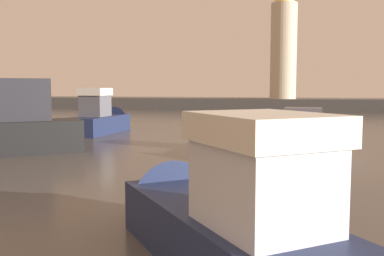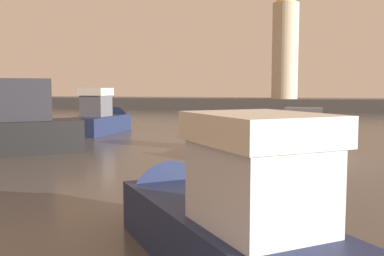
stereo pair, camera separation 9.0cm
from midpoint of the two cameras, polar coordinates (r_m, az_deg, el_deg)
The scene contains 6 objects.
ground_plane at distance 31.15m, azimuth 9.78°, elevation -0.56°, with size 220.00×220.00×0.00m, color #4C4742.
breakwater at distance 60.13m, azimuth 12.31°, elevation 2.99°, with size 83.01×5.11×1.63m, color #423F3D.
lighthouse at distance 60.37m, azimuth 12.18°, elevation 10.73°, with size 3.47×3.47×15.45m.
motorboat_0 at distance 19.36m, azimuth 14.30°, elevation -2.05°, with size 2.22×6.91×2.60m.
motorboat_1 at distance 31.62m, azimuth -11.17°, elevation 1.16°, with size 2.25×7.41×3.53m.
motorboat_3 at distance 8.20m, azimuth 2.61°, elevation -10.94°, with size 6.22×6.95×3.14m.
Camera 2 is at (2.80, -1.70, 3.17)m, focal length 40.65 mm.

